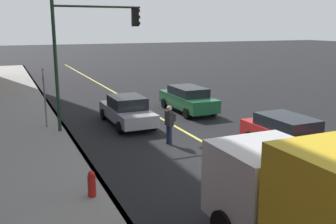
{
  "coord_description": "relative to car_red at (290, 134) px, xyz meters",
  "views": [
    {
      "loc": [
        -12.43,
        7.94,
        5.02
      ],
      "look_at": [
        0.84,
        2.1,
        1.75
      ],
      "focal_mm": 40.58,
      "sensor_mm": 36.0,
      "label": 1
    }
  ],
  "objects": [
    {
      "name": "curb_edge",
      "position": [
        0.91,
        7.84,
        -0.69
      ],
      "size": [
        80.0,
        0.16,
        0.15
      ],
      "primitive_type": "cube",
      "color": "slate",
      "rests_on": "ground"
    },
    {
      "name": "pedestrian_with_backpack",
      "position": [
        2.95,
        4.04,
        0.25
      ],
      "size": [
        0.43,
        0.4,
        1.72
      ],
      "color": "#262D4C",
      "rests_on": "ground"
    },
    {
      "name": "lane_stripe_center",
      "position": [
        0.91,
        2.54,
        -0.76
      ],
      "size": [
        80.0,
        0.16,
        0.01
      ],
      "primitive_type": "cube",
      "color": "#D8CC4C",
      "rests_on": "ground"
    },
    {
      "name": "car_silver",
      "position": [
        6.97,
        4.68,
        -0.01
      ],
      "size": [
        4.77,
        1.93,
        1.51
      ],
      "color": "#A8AAB2",
      "rests_on": "ground"
    },
    {
      "name": "car_green",
      "position": [
        8.42,
        0.4,
        0.03
      ],
      "size": [
        4.76,
        1.92,
        1.52
      ],
      "color": "#1E6038",
      "rests_on": "ground"
    },
    {
      "name": "ground",
      "position": [
        0.91,
        2.54,
        -0.76
      ],
      "size": [
        200.0,
        200.0,
        0.0
      ],
      "primitive_type": "plane",
      "color": "black"
    },
    {
      "name": "traffic_light_mast",
      "position": [
        6.56,
        6.62,
        3.49
      ],
      "size": [
        0.28,
        4.24,
        6.22
      ],
      "color": "#1E3823",
      "rests_on": "ground"
    },
    {
      "name": "fire_hydrant",
      "position": [
        -1.17,
        8.36,
        -0.3
      ],
      "size": [
        0.24,
        0.24,
        0.94
      ],
      "color": "red",
      "rests_on": "ground"
    },
    {
      "name": "sidewalk_slab",
      "position": [
        0.91,
        9.37,
        -0.69
      ],
      "size": [
        80.0,
        3.22,
        0.15
      ],
      "primitive_type": "cube",
      "color": "gray",
      "rests_on": "ground"
    },
    {
      "name": "car_red",
      "position": [
        0.0,
        0.0,
        0.0
      ],
      "size": [
        4.72,
        1.91,
        1.45
      ],
      "color": "red",
      "rests_on": "ground"
    },
    {
      "name": "street_sign_post",
      "position": [
        7.53,
        8.66,
        1.03
      ],
      "size": [
        0.6,
        0.08,
        3.06
      ],
      "color": "slate",
      "rests_on": "ground"
    }
  ]
}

